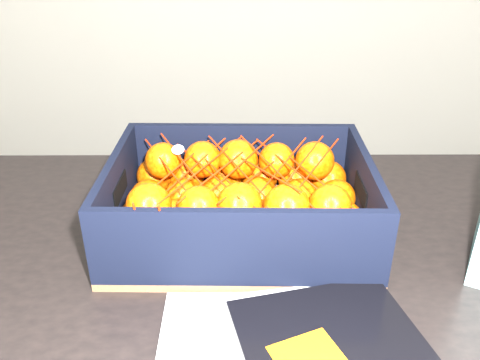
{
  "coord_description": "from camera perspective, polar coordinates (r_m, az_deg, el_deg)",
  "views": [
    {
      "loc": [
        -0.35,
        -0.55,
        1.2
      ],
      "look_at": [
        -0.36,
        0.09,
        0.86
      ],
      "focal_mm": 37.12,
      "sensor_mm": 36.0,
      "label": 1
    }
  ],
  "objects": [
    {
      "name": "table",
      "position": [
        0.78,
        3.3,
        -16.38
      ],
      "size": [
        1.21,
        0.82,
        0.75
      ],
      "color": "black",
      "rests_on": "ground"
    },
    {
      "name": "produce_crate",
      "position": [
        0.78,
        0.03,
        -3.47
      ],
      "size": [
        0.4,
        0.3,
        0.13
      ],
      "color": "brown",
      "rests_on": "table"
    },
    {
      "name": "clementine_heap",
      "position": [
        0.77,
        0.15,
        -2.35
      ],
      "size": [
        0.37,
        0.28,
        0.12
      ],
      "color": "#D54C04",
      "rests_on": "produce_crate"
    },
    {
      "name": "mesh_net",
      "position": [
        0.74,
        -0.46,
        0.8
      ],
      "size": [
        0.33,
        0.26,
        0.09
      ],
      "color": "red",
      "rests_on": "clementine_heap"
    }
  ]
}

